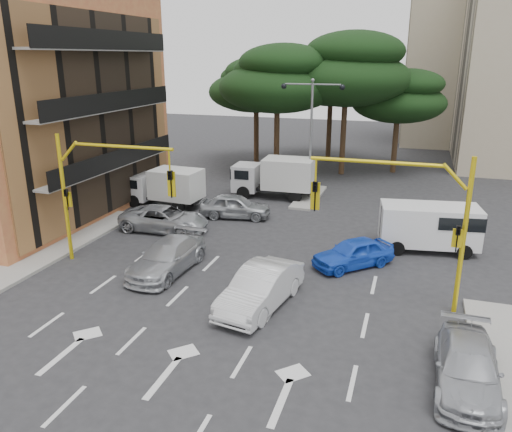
{
  "coord_description": "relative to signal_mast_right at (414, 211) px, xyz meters",
  "views": [
    {
      "loc": [
        6.63,
        -16.4,
        9.31
      ],
      "look_at": [
        -0.69,
        6.34,
        1.6
      ],
      "focal_mm": 35.0,
      "sensor_mm": 36.0,
      "label": 1
    }
  ],
  "objects": [
    {
      "name": "car_silver_parked",
      "position": [
        1.87,
        -4.64,
        -3.24
      ],
      "size": [
        1.87,
        4.47,
        1.29
      ],
      "primitive_type": "imported",
      "rotation": [
        0.0,
        0.0,
        -0.01
      ],
      "color": "#A4A6AC",
      "rests_on": "ground"
    },
    {
      "name": "car_silver_cross_a",
      "position": [
        -13.04,
        5.01,
        -3.2
      ],
      "size": [
        4.96,
        2.36,
        1.37
      ],
      "primitive_type": "imported",
      "rotation": [
        0.0,
        0.0,
        1.59
      ],
      "color": "#A3A7AB",
      "rests_on": "ground"
    },
    {
      "name": "street_lamp_center",
      "position": [
        -6.8,
        14.01,
        1.54
      ],
      "size": [
        4.16,
        0.36,
        7.77
      ],
      "color": "slate",
      "rests_on": "median_strip"
    },
    {
      "name": "box_truck_b",
      "position": [
        -9.15,
        13.51,
        -2.52
      ],
      "size": [
        5.65,
        2.56,
        2.74
      ],
      "primitive_type": null,
      "rotation": [
        0.0,
        0.0,
        1.61
      ],
      "color": "silver",
      "rests_on": "ground"
    },
    {
      "name": "pine_left_far",
      "position": [
        -13.75,
        23.96,
        3.03
      ],
      "size": [
        8.32,
        8.32,
        9.3
      ],
      "color": "#382616",
      "rests_on": "ground"
    },
    {
      "name": "car_silver_cross_b",
      "position": [
        -10.12,
        8.42,
        -3.17
      ],
      "size": [
        4.43,
        2.36,
        1.44
      ],
      "primitive_type": "imported",
      "rotation": [
        0.0,
        0.0,
        1.73
      ],
      "color": "#999CA0",
      "rests_on": "ground"
    },
    {
      "name": "pine_back",
      "position": [
        -7.75,
        26.96,
        3.72
      ],
      "size": [
        9.15,
        9.15,
        10.23
      ],
      "color": "#382616",
      "rests_on": "ground"
    },
    {
      "name": "pine_center",
      "position": [
        -5.75,
        21.96,
        4.41
      ],
      "size": [
        9.98,
        9.98,
        11.16
      ],
      "color": "#382616",
      "rests_on": "ground"
    },
    {
      "name": "pine_left_near",
      "position": [
        -10.75,
        19.96,
        3.72
      ],
      "size": [
        9.15,
        9.15,
        10.23
      ],
      "color": "#382616",
      "rests_on": "ground"
    },
    {
      "name": "car_silver_wagon",
      "position": [
        -10.3,
        0.07,
        -3.18
      ],
      "size": [
        2.25,
        4.98,
        1.41
      ],
      "primitive_type": "imported",
      "rotation": [
        0.0,
        0.0,
        -0.06
      ],
      "color": "#A8ABB0",
      "rests_on": "ground"
    },
    {
      "name": "apartment_beige_far",
      "position": [
        6.15,
        42.01,
        4.47
      ],
      "size": [
        16.2,
        12.15,
        16.7
      ],
      "color": "tan",
      "rests_on": "ground"
    },
    {
      "name": "box_truck_a",
      "position": [
        -15.24,
        9.22,
        -2.64
      ],
      "size": [
        5.2,
        2.46,
        2.49
      ],
      "primitive_type": null,
      "rotation": [
        0.0,
        0.0,
        1.51
      ],
      "color": "white",
      "rests_on": "ground"
    },
    {
      "name": "car_white_hatch",
      "position": [
        -5.34,
        -1.79,
        -3.1
      ],
      "size": [
        2.47,
        5.0,
        1.58
      ],
      "primitive_type": "imported",
      "rotation": [
        0.0,
        0.0,
        -0.17
      ],
      "color": "silver",
      "rests_on": "ground"
    },
    {
      "name": "signal_mast_left",
      "position": [
        -13.61,
        0.0,
        0.0
      ],
      "size": [
        5.79,
        0.37,
        6.0
      ],
      "color": "yellow",
      "rests_on": "ground"
    },
    {
      "name": "pine_right",
      "position": [
        -1.75,
        23.96,
        2.33
      ],
      "size": [
        7.49,
        7.49,
        8.37
      ],
      "color": "#382616",
      "rests_on": "ground"
    },
    {
      "name": "ground",
      "position": [
        -6.8,
        -1.99,
        -3.88
      ],
      "size": [
        120.0,
        120.0,
        0.0
      ],
      "primitive_type": "plane",
      "color": "#28282B",
      "rests_on": "ground"
    },
    {
      "name": "van_white",
      "position": [
        0.83,
        6.47,
        -2.71
      ],
      "size": [
        4.96,
        2.81,
        2.34
      ],
      "primitive_type": null,
      "rotation": [
        0.0,
        0.0,
        -1.42
      ],
      "color": "white",
      "rests_on": "ground"
    },
    {
      "name": "signal_mast_right",
      "position": [
        0.0,
        0.0,
        0.0
      ],
      "size": [
        5.79,
        0.37,
        6.0
      ],
      "color": "yellow",
      "rests_on": "ground"
    },
    {
      "name": "car_blue_compact",
      "position": [
        -2.44,
        3.21,
        -3.22
      ],
      "size": [
        3.9,
        3.83,
        1.33
      ],
      "primitive_type": "imported",
      "rotation": [
        0.0,
        0.0,
        -0.81
      ],
      "color": "blue",
      "rests_on": "ground"
    },
    {
      "name": "median_strip",
      "position": [
        -6.8,
        14.01,
        -3.81
      ],
      "size": [
        1.4,
        6.0,
        0.15
      ],
      "primitive_type": "cube",
      "color": "gray",
      "rests_on": "ground"
    }
  ]
}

